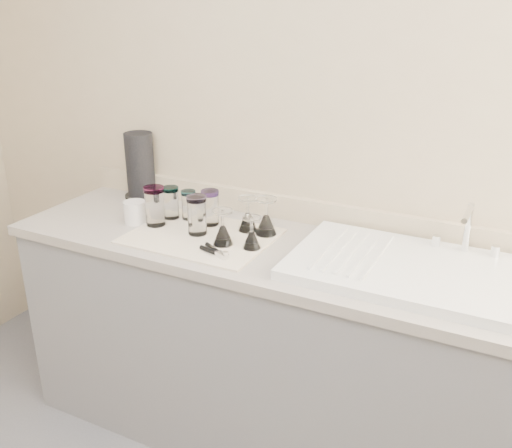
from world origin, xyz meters
The scene contains 15 objects.
counter_unit centered at (0.00, 1.20, 0.45)m, with size 2.06×0.62×0.90m.
sink_unit centered at (0.55, 1.20, 0.92)m, with size 0.82×0.50×0.22m.
dish_towel centered at (-0.26, 1.15, 0.90)m, with size 0.55×0.42×0.01m, color white.
tumbler_teal centered at (-0.47, 1.26, 0.98)m, with size 0.07×0.07×0.14m.
tumbler_cyan centered at (-0.40, 1.28, 0.97)m, with size 0.06×0.06×0.12m.
tumbler_purple centered at (-0.28, 1.27, 0.98)m, with size 0.07×0.07×0.15m.
tumbler_magenta centered at (-0.48, 1.16, 0.99)m, with size 0.08×0.08×0.16m.
tumbler_lavender centered at (-0.28, 1.16, 0.99)m, with size 0.08×0.08×0.16m.
goblet_back_left centered at (-0.12, 1.28, 0.95)m, with size 0.08×0.08×0.14m.
goblet_back_right centered at (-0.04, 1.28, 0.96)m, with size 0.08×0.08×0.15m.
goblet_front_left centered at (-0.14, 1.12, 0.95)m, with size 0.08×0.08×0.14m.
goblet_front_right centered at (-0.03, 1.14, 0.95)m, with size 0.07×0.07×0.12m.
can_opener centered at (-0.12, 1.03, 0.92)m, with size 0.14×0.09×0.02m.
white_mug centered at (-0.58, 1.16, 0.95)m, with size 0.14×0.12×0.09m.
paper_towel_roll centered at (-0.76, 1.44, 1.05)m, with size 0.16×0.16×0.30m.
Camera 1 is at (0.86, -0.58, 1.78)m, focal length 40.00 mm.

